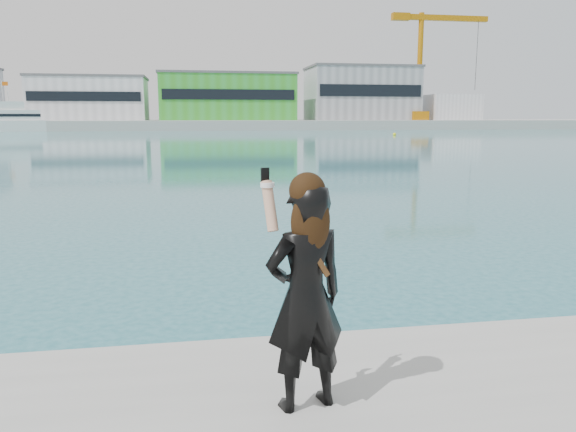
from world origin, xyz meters
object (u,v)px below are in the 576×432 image
motor_yacht (18,121)px  buoy_near (394,135)px  dock_crane (425,63)px  woman (305,290)px

motor_yacht → buoy_near: (62.79, -32.51, -2.06)m
motor_yacht → buoy_near: size_ratio=32.60×
dock_crane → buoy_near: size_ratio=48.00×
dock_crane → motor_yacht: dock_crane is taller
motor_yacht → buoy_near: bearing=-43.4°
dock_crane → buoy_near: bearing=-117.8°
motor_yacht → woman: bearing=-89.6°
motor_yacht → woman: (32.79, -111.08, -0.41)m
woman → motor_yacht: bearing=-88.1°
motor_yacht → dock_crane: bearing=-8.6°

